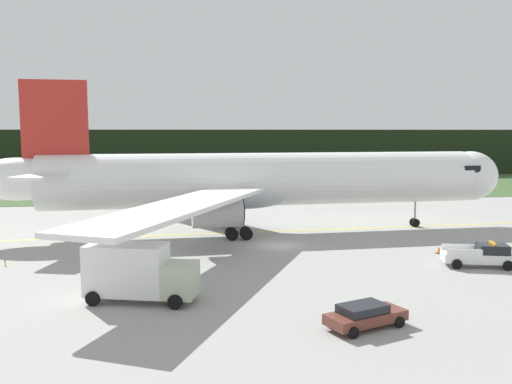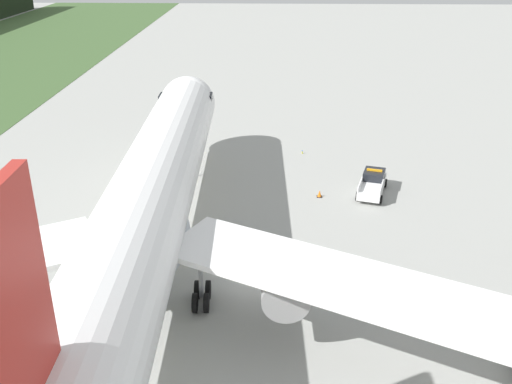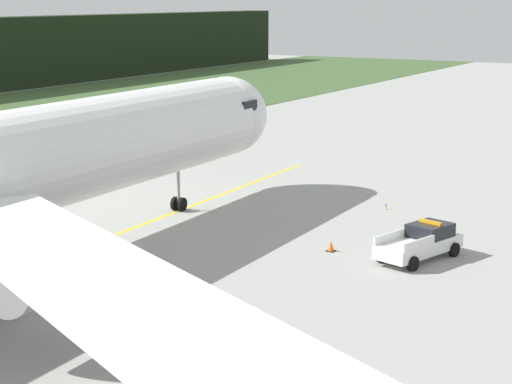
% 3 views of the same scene
% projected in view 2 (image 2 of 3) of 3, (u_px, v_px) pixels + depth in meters
% --- Properties ---
extents(ground, '(320.00, 320.00, 0.00)m').
position_uv_depth(ground, '(256.00, 277.00, 38.48)').
color(ground, '#9B9C97').
extents(taxiway_centerline_main, '(70.56, 2.53, 0.01)m').
position_uv_depth(taxiway_centerline_main, '(154.00, 276.00, 38.63)').
color(taxiway_centerline_main, yellow).
rests_on(taxiway_centerline_main, ground).
extents(airliner, '(54.25, 52.22, 15.18)m').
position_uv_depth(airliner, '(146.00, 210.00, 35.74)').
color(airliner, white).
rests_on(airliner, ground).
extents(ops_pickup_truck, '(5.75, 3.36, 1.94)m').
position_uv_depth(ops_pickup_truck, '(373.00, 183.00, 50.61)').
color(ops_pickup_truck, white).
rests_on(ops_pickup_truck, ground).
extents(apron_cone, '(0.47, 0.47, 0.59)m').
position_uv_depth(apron_cone, '(320.00, 194.00, 50.04)').
color(apron_cone, black).
rests_on(apron_cone, ground).
extents(taxiway_edge_light_east, '(0.12, 0.12, 0.36)m').
position_uv_depth(taxiway_edge_light_east, '(302.00, 152.00, 59.82)').
color(taxiway_edge_light_east, yellow).
rests_on(taxiway_edge_light_east, ground).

